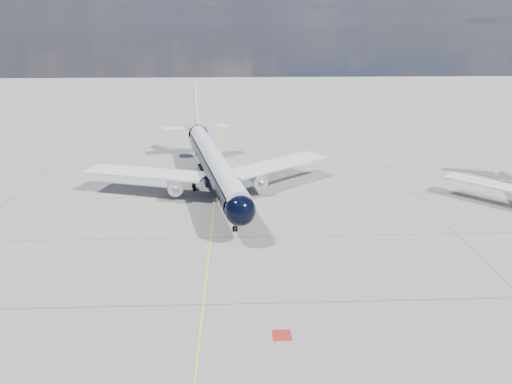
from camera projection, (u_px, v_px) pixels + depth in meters
ground at (216, 186)px, 78.87m from camera, size 320.00×320.00×0.00m
taxiway_centerline at (215, 196)px, 74.14m from camera, size 0.16×160.00×0.01m
red_marking at (282, 335)px, 41.34m from camera, size 1.60×1.60×0.01m
main_airliner at (213, 162)px, 76.24m from camera, size 38.08×46.91×13.64m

